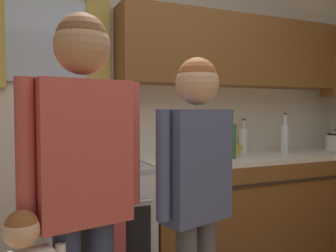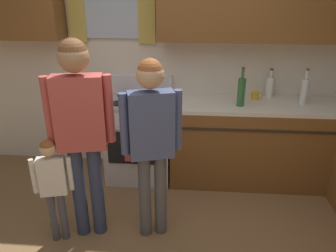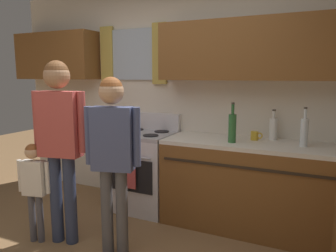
{
  "view_description": "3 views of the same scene",
  "coord_description": "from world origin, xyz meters",
  "px_view_note": "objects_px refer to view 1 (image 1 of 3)",
  "views": [
    {
      "loc": [
        -0.83,
        -0.92,
        1.3
      ],
      "look_at": [
        -0.03,
        0.92,
        1.2
      ],
      "focal_mm": 37.34,
      "sensor_mm": 36.0,
      "label": 1
    },
    {
      "loc": [
        0.28,
        -1.77,
        2.0
      ],
      "look_at": [
        0.08,
        0.67,
        0.98
      ],
      "focal_mm": 35.27,
      "sensor_mm": 36.0,
      "label": 2
    },
    {
      "loc": [
        1.51,
        -1.64,
        1.55
      ],
      "look_at": [
        0.26,
        1.0,
        1.09
      ],
      "focal_mm": 34.44,
      "sensor_mm": 36.0,
      "label": 3
    }
  ],
  "objects_px": {
    "bottle_tall_clear": "(285,138)",
    "adult_holding_child": "(84,167)",
    "bottle_wine_green": "(231,140)",
    "bottle_milk_white": "(243,139)",
    "adult_in_plaid": "(197,177)",
    "stovetop_kettle": "(336,140)",
    "stove_oven": "(98,225)",
    "mug_mustard_yellow": "(235,149)"
  },
  "relations": [
    {
      "from": "bottle_tall_clear",
      "to": "adult_holding_child",
      "type": "relative_size",
      "value": 0.22
    },
    {
      "from": "bottle_wine_green",
      "to": "bottle_milk_white",
      "type": "distance_m",
      "value": 0.47
    },
    {
      "from": "bottle_tall_clear",
      "to": "adult_holding_child",
      "type": "height_order",
      "value": "adult_holding_child"
    },
    {
      "from": "bottle_milk_white",
      "to": "adult_in_plaid",
      "type": "bearing_deg",
      "value": -133.43
    },
    {
      "from": "stovetop_kettle",
      "to": "adult_in_plaid",
      "type": "bearing_deg",
      "value": -154.29
    },
    {
      "from": "bottle_wine_green",
      "to": "adult_holding_child",
      "type": "bearing_deg",
      "value": -145.42
    },
    {
      "from": "stove_oven",
      "to": "bottle_tall_clear",
      "type": "relative_size",
      "value": 3.0
    },
    {
      "from": "mug_mustard_yellow",
      "to": "stovetop_kettle",
      "type": "relative_size",
      "value": 0.44
    },
    {
      "from": "adult_in_plaid",
      "to": "mug_mustard_yellow",
      "type": "bearing_deg",
      "value": 48.54
    },
    {
      "from": "mug_mustard_yellow",
      "to": "stove_oven",
      "type": "bearing_deg",
      "value": -174.82
    },
    {
      "from": "stove_oven",
      "to": "adult_in_plaid",
      "type": "xyz_separation_m",
      "value": [
        0.27,
        -0.99,
        0.5
      ]
    },
    {
      "from": "bottle_wine_green",
      "to": "mug_mustard_yellow",
      "type": "xyz_separation_m",
      "value": [
        0.18,
        0.22,
        -0.11
      ]
    },
    {
      "from": "bottle_milk_white",
      "to": "adult_holding_child",
      "type": "distance_m",
      "value": 2.09
    },
    {
      "from": "stovetop_kettle",
      "to": "stove_oven",
      "type": "bearing_deg",
      "value": -179.36
    },
    {
      "from": "stove_oven",
      "to": "bottle_wine_green",
      "type": "xyz_separation_m",
      "value": [
        1.06,
        -0.1,
        0.58
      ]
    },
    {
      "from": "adult_holding_child",
      "to": "adult_in_plaid",
      "type": "distance_m",
      "value": 0.55
    },
    {
      "from": "adult_holding_child",
      "to": "stovetop_kettle",
      "type": "bearing_deg",
      "value": 21.61
    },
    {
      "from": "adult_in_plaid",
      "to": "stove_oven",
      "type": "bearing_deg",
      "value": 105.19
    },
    {
      "from": "bottle_wine_green",
      "to": "adult_in_plaid",
      "type": "xyz_separation_m",
      "value": [
        -0.79,
        -0.89,
        -0.08
      ]
    },
    {
      "from": "bottle_wine_green",
      "to": "bottle_tall_clear",
      "type": "relative_size",
      "value": 1.07
    },
    {
      "from": "stovetop_kettle",
      "to": "bottle_milk_white",
      "type": "bearing_deg",
      "value": 169.35
    },
    {
      "from": "bottle_wine_green",
      "to": "bottle_milk_white",
      "type": "xyz_separation_m",
      "value": [
        0.34,
        0.31,
        -0.03
      ]
    },
    {
      "from": "bottle_milk_white",
      "to": "bottle_tall_clear",
      "type": "distance_m",
      "value": 0.37
    },
    {
      "from": "adult_holding_child",
      "to": "adult_in_plaid",
      "type": "xyz_separation_m",
      "value": [
        0.54,
        0.04,
        -0.09
      ]
    },
    {
      "from": "stovetop_kettle",
      "to": "adult_in_plaid",
      "type": "distance_m",
      "value": 2.34
    },
    {
      "from": "mug_mustard_yellow",
      "to": "stovetop_kettle",
      "type": "bearing_deg",
      "value": -4.34
    },
    {
      "from": "bottle_tall_clear",
      "to": "mug_mustard_yellow",
      "type": "distance_m",
      "value": 0.49
    },
    {
      "from": "bottle_wine_green",
      "to": "adult_holding_child",
      "type": "height_order",
      "value": "adult_holding_child"
    },
    {
      "from": "bottle_tall_clear",
      "to": "stovetop_kettle",
      "type": "height_order",
      "value": "bottle_tall_clear"
    },
    {
      "from": "bottle_wine_green",
      "to": "bottle_milk_white",
      "type": "relative_size",
      "value": 1.26
    },
    {
      "from": "bottle_milk_white",
      "to": "mug_mustard_yellow",
      "type": "distance_m",
      "value": 0.2
    },
    {
      "from": "stovetop_kettle",
      "to": "bottle_wine_green",
      "type": "bearing_deg",
      "value": -174.33
    },
    {
      "from": "bottle_wine_green",
      "to": "bottle_tall_clear",
      "type": "xyz_separation_m",
      "value": [
        0.65,
        0.1,
        -0.01
      ]
    },
    {
      "from": "stove_oven",
      "to": "adult_holding_child",
      "type": "bearing_deg",
      "value": -105.06
    },
    {
      "from": "stove_oven",
      "to": "bottle_milk_white",
      "type": "height_order",
      "value": "bottle_milk_white"
    },
    {
      "from": "bottle_tall_clear",
      "to": "mug_mustard_yellow",
      "type": "height_order",
      "value": "bottle_tall_clear"
    },
    {
      "from": "bottle_wine_green",
      "to": "adult_in_plaid",
      "type": "relative_size",
      "value": 0.26
    },
    {
      "from": "stove_oven",
      "to": "stovetop_kettle",
      "type": "xyz_separation_m",
      "value": [
        2.38,
        0.03,
        0.53
      ]
    },
    {
      "from": "adult_in_plaid",
      "to": "bottle_milk_white",
      "type": "bearing_deg",
      "value": 46.57
    },
    {
      "from": "bottle_tall_clear",
      "to": "adult_in_plaid",
      "type": "height_order",
      "value": "adult_in_plaid"
    },
    {
      "from": "bottle_milk_white",
      "to": "stove_oven",
      "type": "bearing_deg",
      "value": -171.51
    },
    {
      "from": "bottle_wine_green",
      "to": "stovetop_kettle",
      "type": "bearing_deg",
      "value": 5.67
    }
  ]
}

